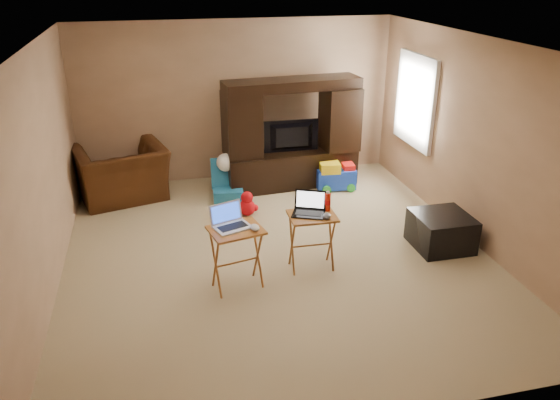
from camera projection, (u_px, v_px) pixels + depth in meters
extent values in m
plane|color=tan|center=(276.00, 253.00, 6.68)|extent=(5.50, 5.50, 0.00)
plane|color=silver|center=(276.00, 43.00, 5.67)|extent=(5.50, 5.50, 0.00)
plane|color=tan|center=(237.00, 101.00, 8.63)|extent=(5.00, 0.00, 5.00)
plane|color=tan|center=(366.00, 286.00, 3.73)|extent=(5.00, 0.00, 5.00)
plane|color=tan|center=(41.00, 175.00, 5.65)|extent=(0.00, 5.50, 5.50)
plane|color=tan|center=(474.00, 141.00, 6.70)|extent=(0.00, 5.50, 5.50)
plane|color=white|center=(416.00, 101.00, 8.02)|extent=(0.00, 1.20, 1.20)
cube|color=white|center=(415.00, 101.00, 8.01)|extent=(0.06, 1.14, 1.34)
cube|color=black|center=(292.00, 134.00, 8.36)|extent=(2.10, 0.68, 1.69)
imported|color=black|center=(292.00, 137.00, 8.34)|extent=(0.86, 0.12, 0.49)
imported|color=#40210D|center=(122.00, 173.00, 8.06)|extent=(1.48, 1.37, 0.81)
cube|color=black|center=(441.00, 231.00, 6.76)|extent=(0.67, 0.67, 0.43)
cube|color=#AA6D29|center=(237.00, 258.00, 5.86)|extent=(0.62, 0.54, 0.71)
cube|color=#905923|center=(312.00, 242.00, 6.23)|extent=(0.53, 0.43, 0.68)
cube|color=silver|center=(232.00, 218.00, 5.69)|extent=(0.45, 0.41, 0.24)
cube|color=black|center=(309.00, 205.00, 6.06)|extent=(0.44, 0.41, 0.24)
ellipsoid|color=silver|center=(255.00, 228.00, 5.68)|extent=(0.11, 0.15, 0.06)
ellipsoid|color=#39393D|center=(327.00, 216.00, 6.01)|extent=(0.13, 0.16, 0.06)
cylinder|color=red|center=(328.00, 202.00, 6.17)|extent=(0.07, 0.07, 0.21)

